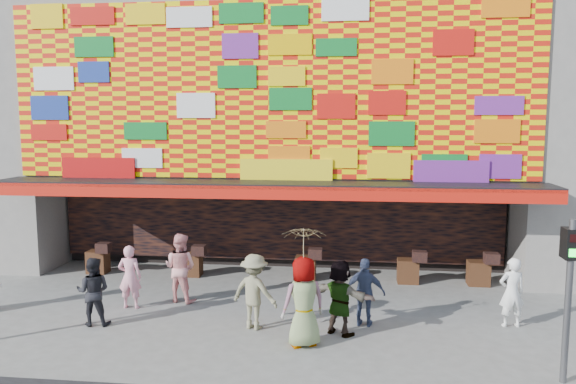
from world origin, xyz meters
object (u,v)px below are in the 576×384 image
Objects in this scene: parasol at (304,247)px; ped_i at (180,268)px; ped_c at (93,291)px; ped_f at (340,297)px; ped_d at (254,292)px; ped_g at (304,302)px; signal_right at (569,283)px; ped_e at (365,292)px; ped_h at (512,292)px; ped_b at (130,277)px.

ped_i is at bearing 143.47° from parasol.
ped_c is 0.95× the size of ped_f.
ped_g is at bearing 165.03° from ped_d.
signal_right is 1.68× the size of parasol.
ped_d is 2.54m from ped_e.
ped_g is (4.94, -0.67, 0.16)m from ped_c.
signal_right is 4.60m from ped_f.
signal_right is at bearing 169.54° from ped_i.
ped_h reaches higher than ped_c.
ped_e is at bearing -101.60° from ped_f.
ped_e is 0.83× the size of ped_g.
ped_e is 1.87m from ped_g.
signal_right is 4.42m from ped_e.
ped_i reaches higher than ped_d.
ped_b is 5.43m from ped_f.
ped_f is (5.31, -1.16, 0.03)m from ped_b.
ped_e is 0.88× the size of ped_i.
ped_e is 0.89× the size of parasol.
ped_h is at bearing 19.73° from parasol.
parasol reaches higher than ped_g.
ped_b is at bearing 44.78° from ped_i.
ped_c is at bearing 68.72° from ped_b.
ped_d is at bearing 175.36° from ped_c.
signal_right is 1.89× the size of ped_e.
ped_g is (4.56, -1.90, 0.15)m from ped_b.
ped_e is at bearing 145.08° from signal_right.
parasol is (4.94, -0.67, 1.32)m from ped_c.
ped_g reaches higher than ped_i.
ped_c is at bearing -3.60° from ped_h.
ped_g reaches higher than ped_f.
ped_h is (4.64, 1.67, -0.15)m from ped_g.
ped_e is 4.93m from ped_i.
ped_c is at bearing 169.60° from signal_right.
ped_f reaches higher than ped_b.
ped_b is 1.01× the size of ped_c.
ped_d is (-6.02, 2.00, -1.00)m from signal_right.
parasol is at bearing 153.19° from ped_b.
ped_g is at bearing 57.09° from ped_e.
ped_d is at bearing -62.53° from ped_g.
ped_b is 0.89× the size of ped_i.
ped_b is at bearing 157.41° from parasol.
signal_right is 2.99m from ped_h.
ped_g reaches higher than ped_d.
ped_i is (-8.11, 0.90, 0.09)m from ped_h.
ped_i is (-3.46, 2.57, -0.05)m from ped_g.
ped_d is 0.95× the size of ped_i.
ped_f is at bearing 44.65° from parasol.
ped_f is 1.04× the size of ped_h.
ped_i reaches higher than ped_e.
ped_b is 1.00× the size of ped_h.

